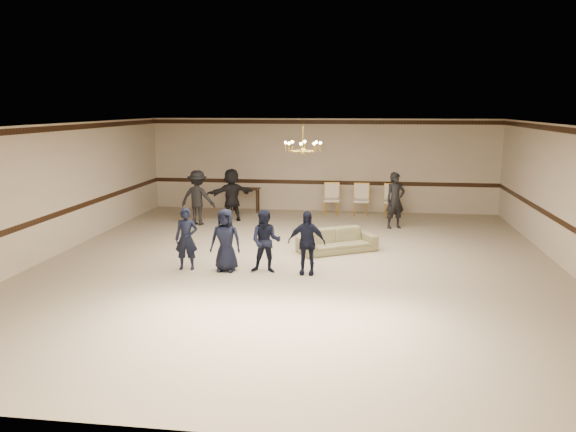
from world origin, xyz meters
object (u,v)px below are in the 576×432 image
(settee, at_px, (337,241))
(adult_right, at_px, (395,200))
(boy_c, at_px, (266,241))
(banquet_chair_right, at_px, (392,201))
(boy_a, at_px, (186,239))
(console_table, at_px, (245,200))
(boy_b, at_px, (226,240))
(adult_left, at_px, (198,198))
(boy_d, at_px, (307,243))
(banquet_chair_left, at_px, (331,200))
(chandelier, at_px, (303,137))
(banquet_chair_mid, at_px, (361,200))
(adult_mid, at_px, (232,195))

(settee, xyz_separation_m, adult_right, (1.56, 3.06, 0.56))
(boy_c, bearing_deg, banquet_chair_right, 66.90)
(boy_a, xyz_separation_m, console_table, (-0.19, 7.10, -0.28))
(boy_b, bearing_deg, adult_left, 115.13)
(boy_a, height_order, settee, boy_a)
(boy_a, xyz_separation_m, settee, (3.27, 2.01, -0.41))
(boy_d, bearing_deg, boy_a, -179.59)
(banquet_chair_left, xyz_separation_m, console_table, (-3.00, 0.20, -0.11))
(banquet_chair_left, bearing_deg, boy_d, -96.70)
(boy_a, distance_m, console_table, 7.11)
(chandelier, xyz_separation_m, console_table, (-2.60, 5.39, -2.45))
(chandelier, xyz_separation_m, boy_b, (-1.52, -1.71, -2.17))
(boy_b, bearing_deg, banquet_chair_left, 76.23)
(boy_c, relative_size, banquet_chair_mid, 1.32)
(banquet_chair_left, distance_m, banquet_chair_mid, 1.00)
(boy_d, relative_size, adult_mid, 0.83)
(boy_a, xyz_separation_m, adult_left, (-1.17, 4.78, 0.14))
(banquet_chair_left, bearing_deg, adult_mid, -160.90)
(adult_left, xyz_separation_m, banquet_chair_left, (3.98, 2.13, -0.31))
(banquet_chair_right, bearing_deg, boy_a, -124.17)
(boy_c, distance_m, adult_mid, 5.86)
(chandelier, bearing_deg, boy_d, -80.70)
(chandelier, height_order, boy_a, chandelier)
(boy_c, height_order, boy_d, same)
(boy_a, relative_size, adult_left, 0.83)
(boy_b, height_order, banquet_chair_mid, boy_b)
(boy_d, bearing_deg, boy_b, -179.59)
(boy_a, relative_size, settee, 0.71)
(adult_right, distance_m, banquet_chair_left, 2.74)
(adult_mid, relative_size, banquet_chair_left, 1.59)
(adult_left, relative_size, adult_mid, 1.00)
(banquet_chair_mid, bearing_deg, boy_d, -99.43)
(boy_b, xyz_separation_m, banquet_chair_left, (1.91, 6.90, -0.17))
(chandelier, bearing_deg, banquet_chair_left, 85.65)
(boy_b, relative_size, adult_left, 0.83)
(boy_d, height_order, settee, boy_d)
(adult_mid, bearing_deg, banquet_chair_mid, 164.74)
(console_table, bearing_deg, boy_a, -83.48)
(settee, bearing_deg, banquet_chair_right, 41.79)
(adult_mid, bearing_deg, adult_right, 140.98)
(boy_a, relative_size, banquet_chair_left, 1.32)
(boy_c, distance_m, banquet_chair_mid, 7.19)
(boy_a, relative_size, adult_mid, 0.83)
(chandelier, xyz_separation_m, adult_left, (-3.59, 3.07, -2.03))
(chandelier, relative_size, adult_left, 0.56)
(boy_c, relative_size, settee, 0.71)
(boy_b, bearing_deg, boy_d, 1.73)
(settee, distance_m, adult_left, 5.26)
(banquet_chair_mid, bearing_deg, banquet_chair_left, 179.75)
(boy_c, bearing_deg, console_table, 106.10)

